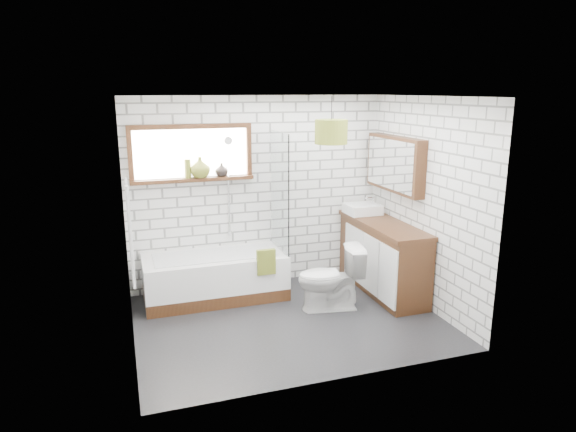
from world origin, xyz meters
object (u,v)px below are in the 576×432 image
object	(u,v)px
basin	(362,209)
toilet	(330,278)
bathtub	(215,277)
vanity	(383,257)
pendant	(331,132)

from	to	relation	value
basin	toilet	xyz separation A→B (m)	(-0.81, -0.82, -0.61)
bathtub	vanity	xyz separation A→B (m)	(2.11, -0.44, 0.18)
toilet	pendant	xyz separation A→B (m)	(0.05, 0.17, 1.71)
vanity	pendant	world-z (taller)	pendant
bathtub	vanity	bearing A→B (deg)	-11.73
vanity	bathtub	bearing A→B (deg)	168.27
vanity	pendant	bearing A→B (deg)	-169.41
bathtub	basin	xyz separation A→B (m)	(2.05, 0.06, 0.71)
bathtub	basin	size ratio (longest dim) A/B	3.95
bathtub	vanity	size ratio (longest dim) A/B	1.07
basin	pendant	bearing A→B (deg)	-139.40
bathtub	pendant	world-z (taller)	pendant
toilet	basin	bearing A→B (deg)	145.23
bathtub	vanity	world-z (taller)	vanity
bathtub	pendant	bearing A→B (deg)	-24.70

